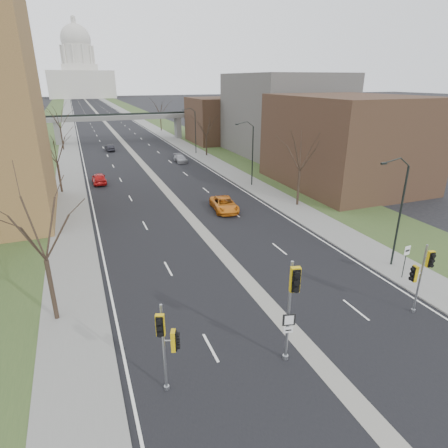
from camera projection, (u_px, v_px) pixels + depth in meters
ground at (307, 348)px, 20.81m from camera, size 700.00×700.00×0.00m
road_surface at (100, 116)px, 150.91m from camera, size 20.00×600.00×0.01m
median_strip at (100, 116)px, 150.91m from camera, size 1.20×600.00×0.02m
sidewalk_right at (130, 115)px, 154.99m from camera, size 4.00×600.00×0.12m
sidewalk_left at (68, 117)px, 146.80m from camera, size 4.00×600.00×0.12m
grass_verge_right at (144, 114)px, 157.04m from camera, size 8.00×600.00×0.10m
grass_verge_left at (51, 117)px, 144.75m from camera, size 8.00×600.00×0.10m
commercial_block_near at (346, 142)px, 51.11m from camera, size 16.00×20.00×12.00m
commercial_block_mid at (284, 115)px, 72.75m from camera, size 18.00×22.00×15.00m
commercial_block_far at (222, 120)px, 87.22m from camera, size 14.00×14.00×10.00m
pedestrian_bridge at (120, 120)px, 88.44m from camera, size 34.00×3.00×6.45m
capitol at (80, 73)px, 291.62m from camera, size 48.00×42.00×55.75m
streetlight_near at (397, 182)px, 27.25m from camera, size 2.61×0.20×8.70m
streetlight_mid at (248, 136)px, 49.80m from camera, size 2.61×0.20×8.70m
streetlight_far at (191, 118)px, 72.35m from camera, size 2.61×0.20×8.70m
tree_left_a at (38, 220)px, 20.91m from camera, size 7.20×7.20×9.40m
tree_left_b at (54, 145)px, 47.08m from camera, size 6.75×6.75×8.81m
tree_left_c at (58, 115)px, 76.27m from camera, size 7.65×7.65×9.99m
tree_right_a at (301, 149)px, 41.93m from camera, size 7.20×7.20×9.40m
tree_right_b at (206, 125)px, 70.84m from camera, size 6.30×6.30×8.22m
tree_right_c at (160, 105)px, 105.09m from camera, size 7.65×7.65×9.99m
signal_pole_left at (166, 338)px, 16.79m from camera, size 1.08×0.80×4.78m
signal_pole_median at (292, 297)px, 18.27m from camera, size 0.75×0.98×5.83m
signal_pole_right at (421, 271)px, 22.77m from camera, size 0.79×0.98×4.73m
speed_limit_sign at (406, 256)px, 27.38m from camera, size 0.56×0.08×2.58m
car_left_near at (99, 178)px, 53.26m from camera, size 1.90×4.59×1.56m
car_left_far at (110, 148)px, 77.53m from camera, size 1.66×3.99×1.29m
car_right_near at (224, 204)px, 42.35m from camera, size 3.10×5.64×1.50m
car_right_mid at (180, 158)px, 67.22m from camera, size 1.86×4.44×1.28m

